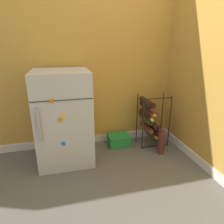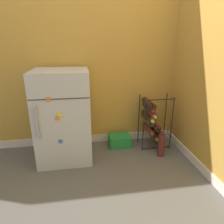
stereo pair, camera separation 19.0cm
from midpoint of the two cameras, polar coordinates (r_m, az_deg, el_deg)
ground_plane at (r=2.11m, az=2.61°, el=-14.84°), size 14.00×14.00×0.00m
wall_back at (r=2.33m, az=0.09°, el=20.53°), size 6.68×0.07×2.50m
mini_fridge at (r=2.10m, az=-11.18°, el=-1.07°), size 0.54×0.56×0.94m
wine_rack at (r=2.39m, az=13.39°, el=-2.77°), size 0.34×0.33×0.62m
soda_box at (r=2.44m, az=4.43°, el=-8.14°), size 0.25×0.20×0.13m
loose_bottle_floor at (r=2.28m, az=16.26°, el=-9.08°), size 0.08×0.08×0.30m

